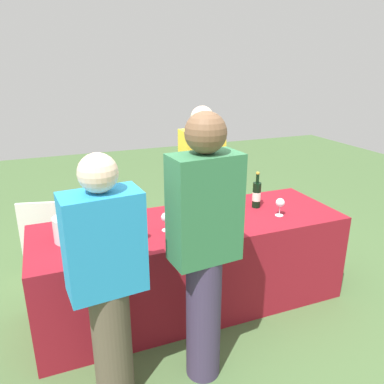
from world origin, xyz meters
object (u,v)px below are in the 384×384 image
(wine_bottle_2, at_px, (128,212))
(wine_bottle_3, at_px, (226,192))
(server_pouring, at_px, (202,183))
(guest_0, at_px, (107,280))
(wine_glass_2, at_px, (280,203))
(wine_bottle_1, at_px, (97,219))
(guest_1, at_px, (204,245))
(wine_bottle_0, at_px, (76,216))
(wine_bottle_4, at_px, (257,195))
(menu_board, at_px, (50,237))
(wine_glass_1, at_px, (166,218))
(ice_bucket, at_px, (70,229))
(wine_glass_0, at_px, (141,227))

(wine_bottle_2, xyz_separation_m, wine_bottle_3, (0.90, 0.12, 0.01))
(wine_bottle_2, bearing_deg, server_pouring, 31.07)
(guest_0, bearing_deg, wine_glass_2, 14.91)
(wine_bottle_1, relative_size, wine_bottle_2, 0.96)
(wine_bottle_2, height_order, guest_1, guest_1)
(wine_bottle_3, bearing_deg, server_pouring, 100.97)
(wine_bottle_0, relative_size, wine_bottle_3, 0.89)
(wine_bottle_4, xyz_separation_m, menu_board, (-1.72, 0.93, -0.51))
(wine_glass_1, bearing_deg, ice_bucket, 171.73)
(wine_glass_1, bearing_deg, guest_0, -130.90)
(wine_bottle_4, relative_size, wine_glass_0, 2.23)
(wine_bottle_3, xyz_separation_m, ice_bucket, (-1.34, -0.20, -0.03))
(wine_glass_0, height_order, wine_glass_1, wine_glass_1)
(wine_bottle_4, height_order, menu_board, wine_bottle_4)
(wine_bottle_2, bearing_deg, wine_bottle_3, 7.54)
(wine_bottle_2, xyz_separation_m, guest_0, (-0.30, -0.81, -0.05))
(guest_0, bearing_deg, wine_bottle_2, 64.29)
(wine_bottle_4, distance_m, server_pouring, 0.59)
(wine_bottle_2, xyz_separation_m, menu_board, (-0.59, 0.92, -0.51))
(wine_bottle_0, distance_m, server_pouring, 1.27)
(guest_1, xyz_separation_m, menu_board, (-0.87, 1.76, -0.58))
(wine_bottle_2, bearing_deg, guest_1, -71.79)
(menu_board, bearing_deg, wine_bottle_2, -43.74)
(wine_bottle_0, bearing_deg, wine_bottle_2, -13.27)
(wine_bottle_0, height_order, wine_glass_0, wine_bottle_0)
(guest_1, bearing_deg, wine_bottle_1, 116.71)
(wine_bottle_0, bearing_deg, wine_glass_1, -23.22)
(wine_glass_0, relative_size, server_pouring, 0.09)
(guest_1, bearing_deg, ice_bucket, 127.89)
(ice_bucket, relative_size, server_pouring, 0.14)
(wine_bottle_0, xyz_separation_m, wine_glass_2, (1.59, -0.34, 0.00))
(wine_glass_2, bearing_deg, server_pouring, 117.07)
(wine_bottle_1, height_order, guest_0, guest_0)
(wine_glass_0, bearing_deg, ice_bucket, 158.80)
(wine_glass_0, xyz_separation_m, server_pouring, (0.79, 0.76, 0.00))
(wine_bottle_1, relative_size, wine_glass_2, 2.03)
(wine_glass_2, distance_m, guest_1, 1.11)
(wine_bottle_0, distance_m, wine_bottle_4, 1.51)
(server_pouring, height_order, guest_0, server_pouring)
(wine_bottle_2, relative_size, wine_glass_1, 2.23)
(menu_board, bearing_deg, wine_glass_0, -48.48)
(guest_0, bearing_deg, ice_bucket, 95.07)
(guest_0, bearing_deg, server_pouring, 43.79)
(guest_0, height_order, menu_board, guest_0)
(menu_board, bearing_deg, wine_bottle_0, -61.96)
(wine_bottle_2, bearing_deg, ice_bucket, -169.60)
(guest_1, bearing_deg, wine_glass_0, 107.28)
(wine_glass_1, distance_m, guest_0, 0.84)
(wine_glass_2, bearing_deg, wine_bottle_3, 129.98)
(wine_bottle_0, relative_size, wine_bottle_2, 0.92)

